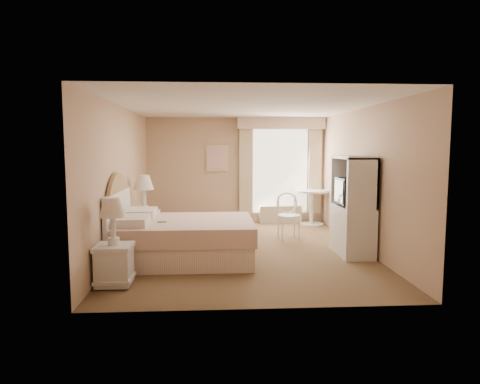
{
  "coord_description": "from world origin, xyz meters",
  "views": [
    {
      "loc": [
        -0.53,
        -7.38,
        1.82
      ],
      "look_at": [
        -0.06,
        0.3,
        1.0
      ],
      "focal_mm": 32.0,
      "sensor_mm": 36.0,
      "label": 1
    }
  ],
  "objects": [
    {
      "name": "armoire",
      "position": [
        1.81,
        -0.37,
        0.69
      ],
      "size": [
        0.5,
        1.01,
        1.67
      ],
      "color": "white",
      "rests_on": "room"
    },
    {
      "name": "nightstand_near",
      "position": [
        -1.84,
        -1.82,
        0.43
      ],
      "size": [
        0.47,
        0.47,
        1.14
      ],
      "color": "white",
      "rests_on": "room"
    },
    {
      "name": "cafe_chair",
      "position": [
        0.94,
        0.95,
        0.53
      ],
      "size": [
        0.48,
        0.48,
        0.91
      ],
      "rotation": [
        0.0,
        0.0,
        0.09
      ],
      "color": "silver",
      "rests_on": "room"
    },
    {
      "name": "bed",
      "position": [
        -1.12,
        -0.58,
        0.36
      ],
      "size": [
        2.18,
        1.72,
        1.52
      ],
      "color": "tan",
      "rests_on": "room"
    },
    {
      "name": "round_table",
      "position": [
        1.75,
        2.4,
        0.54
      ],
      "size": [
        0.77,
        0.77,
        0.81
      ],
      "color": "silver",
      "rests_on": "room"
    },
    {
      "name": "window",
      "position": [
        1.05,
        2.65,
        1.34
      ],
      "size": [
        2.05,
        0.22,
        2.51
      ],
      "color": "white",
      "rests_on": "room"
    },
    {
      "name": "nightstand_far",
      "position": [
        -1.84,
        0.64,
        0.48
      ],
      "size": [
        0.53,
        0.53,
        1.28
      ],
      "color": "white",
      "rests_on": "room"
    },
    {
      "name": "room",
      "position": [
        0.0,
        0.0,
        1.25
      ],
      "size": [
        4.21,
        5.51,
        2.51
      ],
      "color": "brown",
      "rests_on": "ground"
    },
    {
      "name": "framed_art",
      "position": [
        -0.45,
        2.71,
        1.55
      ],
      "size": [
        0.52,
        0.04,
        0.62
      ],
      "color": "#D8BA85",
      "rests_on": "room"
    }
  ]
}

